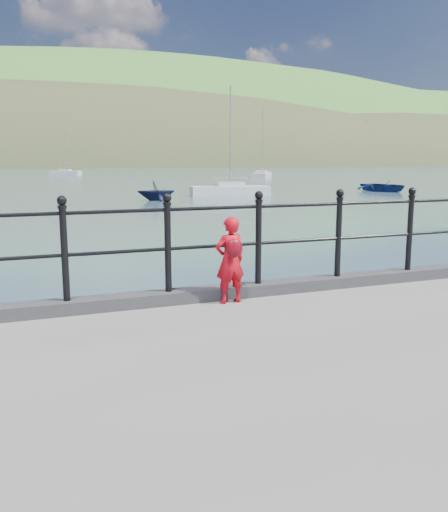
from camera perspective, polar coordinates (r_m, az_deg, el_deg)
name	(u,v)px	position (r m, az deg, el deg)	size (l,w,h in m)	color
ground	(211,369)	(7.32, -1.37, -11.81)	(600.00, 600.00, 0.00)	#2D4251
kerb	(215,293)	(6.85, -0.98, -3.90)	(60.00, 0.30, 0.15)	#28282B
railing	(215,234)	(6.71, -1.00, 2.31)	(18.11, 0.11, 1.20)	black
far_shore	(111,215)	(250.42, -11.84, 4.20)	(830.00, 200.00, 156.00)	#333A21
child	(230,260)	(6.56, 0.65, -0.40)	(0.41, 0.33, 1.06)	red
launch_blue	(384,186)	(48.24, 16.49, 7.09)	(3.23, 4.52, 0.94)	navy
launch_navy	(156,191)	(36.31, -7.15, 6.82)	(2.12, 2.45, 1.29)	black
sailboat_near	(230,191)	(41.19, 0.66, 6.87)	(6.14, 2.56, 8.22)	silver
sailboat_far	(262,175)	(81.60, 4.02, 8.50)	(5.81, 7.40, 10.55)	silver
sailboat_deep	(65,173)	(96.54, -16.36, 8.38)	(5.36, 4.27, 8.03)	silver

